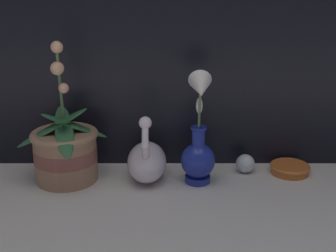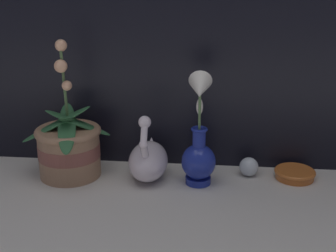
# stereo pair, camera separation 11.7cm
# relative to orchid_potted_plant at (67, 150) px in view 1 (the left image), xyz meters

# --- Properties ---
(ground_plane) EXTENTS (2.80, 2.80, 0.00)m
(ground_plane) POSITION_rel_orchid_potted_plant_xyz_m (0.30, -0.10, -0.09)
(ground_plane) COLOR beige
(orchid_potted_plant) EXTENTS (0.25, 0.27, 0.39)m
(orchid_potted_plant) POSITION_rel_orchid_potted_plant_xyz_m (0.00, 0.00, 0.00)
(orchid_potted_plant) COLOR #9E7556
(orchid_potted_plant) RESTS_ON ground_plane
(swan_figurine) EXTENTS (0.11, 0.20, 0.20)m
(swan_figurine) POSITION_rel_orchid_potted_plant_xyz_m (0.23, 0.00, -0.03)
(swan_figurine) COLOR white
(swan_figurine) RESTS_ON ground_plane
(blue_vase) EXTENTS (0.09, 0.13, 0.32)m
(blue_vase) POSITION_rel_orchid_potted_plant_xyz_m (0.37, -0.02, 0.02)
(blue_vase) COLOR navy
(blue_vase) RESTS_ON ground_plane
(glass_sphere) EXTENTS (0.05, 0.05, 0.05)m
(glass_sphere) POSITION_rel_orchid_potted_plant_xyz_m (0.51, 0.05, -0.06)
(glass_sphere) COLOR silver
(glass_sphere) RESTS_ON ground_plane
(amber_dish) EXTENTS (0.12, 0.12, 0.03)m
(amber_dish) POSITION_rel_orchid_potted_plant_xyz_m (0.64, 0.04, -0.07)
(amber_dish) COLOR #C66628
(amber_dish) RESTS_ON ground_plane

